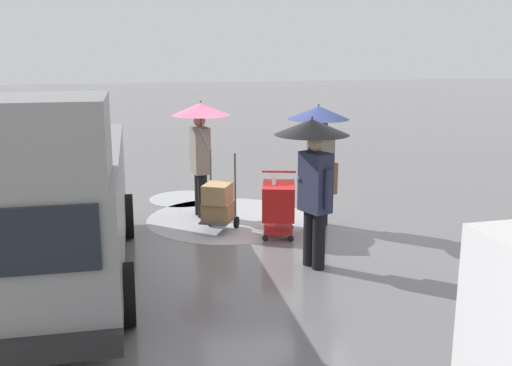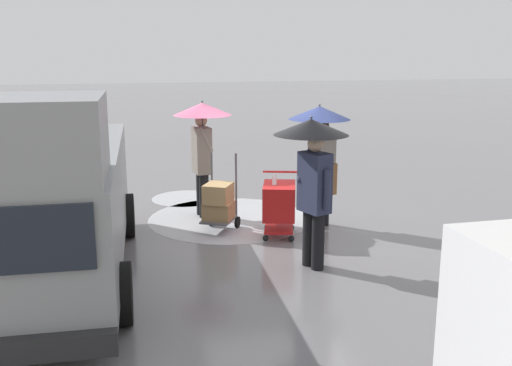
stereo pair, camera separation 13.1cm
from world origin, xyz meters
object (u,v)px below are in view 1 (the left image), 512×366
(hand_dolly_boxes, at_px, (218,203))
(pedestrian_white_side, at_px, (319,137))
(shopping_cart_vendor, at_px, (278,202))
(pedestrian_pink_side, at_px, (314,158))
(pedestrian_black_side, at_px, (201,132))
(cargo_van_parked_right, at_px, (43,199))

(hand_dolly_boxes, xyz_separation_m, pedestrian_white_side, (-1.74, 0.11, 1.08))
(hand_dolly_boxes, bearing_deg, shopping_cart_vendor, 154.78)
(hand_dolly_boxes, xyz_separation_m, pedestrian_pink_side, (-1.04, 1.89, 1.06))
(pedestrian_pink_side, bearing_deg, hand_dolly_boxes, -61.09)
(hand_dolly_boxes, height_order, pedestrian_white_side, pedestrian_white_side)
(hand_dolly_boxes, distance_m, pedestrian_white_side, 2.05)
(pedestrian_pink_side, height_order, pedestrian_black_side, same)
(shopping_cart_vendor, xyz_separation_m, pedestrian_white_side, (-0.80, -0.33, 1.02))
(pedestrian_white_side, bearing_deg, cargo_van_parked_right, 21.40)
(pedestrian_pink_side, xyz_separation_m, pedestrian_black_side, (1.18, -2.84, 0.01))
(shopping_cart_vendor, relative_size, pedestrian_white_side, 0.49)
(shopping_cart_vendor, bearing_deg, hand_dolly_boxes, -25.22)
(cargo_van_parked_right, bearing_deg, pedestrian_pink_side, 178.54)
(shopping_cart_vendor, height_order, hand_dolly_boxes, hand_dolly_boxes)
(pedestrian_white_side, bearing_deg, pedestrian_black_side, -29.69)
(hand_dolly_boxes, height_order, pedestrian_pink_side, pedestrian_pink_side)
(hand_dolly_boxes, relative_size, pedestrian_pink_side, 0.61)
(cargo_van_parked_right, distance_m, pedestrian_pink_side, 3.61)
(hand_dolly_boxes, bearing_deg, pedestrian_pink_side, 118.91)
(shopping_cart_vendor, relative_size, pedestrian_black_side, 0.49)
(shopping_cart_vendor, bearing_deg, pedestrian_black_side, -52.41)
(shopping_cart_vendor, bearing_deg, cargo_van_parked_right, 21.18)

